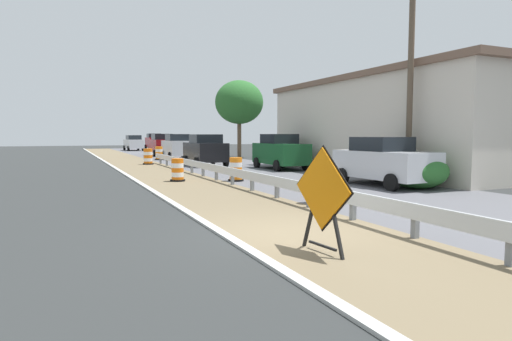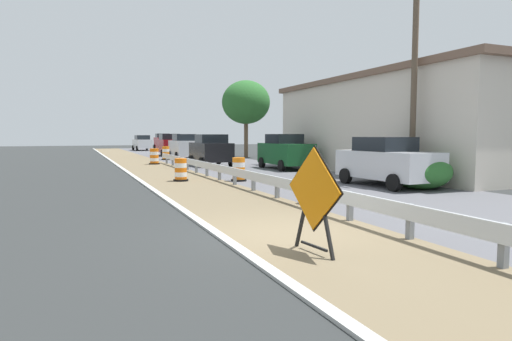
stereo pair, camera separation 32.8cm
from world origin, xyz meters
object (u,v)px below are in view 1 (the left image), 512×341
object	(u,v)px
car_lead_near_lane	(162,145)
utility_pole_near	(411,70)
traffic_barrel_far	(148,157)
traffic_barrel_nearest	(318,187)
car_distant_a	(384,161)
traffic_barrel_close	(236,171)
car_trailing_near_lane	(154,141)
car_trailing_far_lane	(205,150)
traffic_barrel_mid	(178,171)
car_mid_far_lane	(280,152)
car_distant_b	(133,143)
warning_sign_diamond	(322,194)
traffic_barrel_farther	(159,154)
car_lead_far_lane	(177,146)

from	to	relation	value
car_lead_near_lane	utility_pole_near	size ratio (longest dim) A/B	0.53
traffic_barrel_far	traffic_barrel_nearest	bearing A→B (deg)	-85.45
traffic_barrel_far	car_distant_a	world-z (taller)	car_distant_a
traffic_barrel_close	car_trailing_near_lane	world-z (taller)	car_trailing_near_lane
car_trailing_far_lane	car_distant_a	xyz separation A→B (m)	(3.14, -13.73, -0.05)
traffic_barrel_mid	car_mid_far_lane	size ratio (longest dim) A/B	0.23
utility_pole_near	car_trailing_near_lane	bearing A→B (deg)	91.25
traffic_barrel_close	traffic_barrel_far	xyz separation A→B (m)	(-1.56, 12.52, 0.02)
car_distant_a	traffic_barrel_close	bearing A→B (deg)	-131.84
traffic_barrel_close	car_distant_b	bearing A→B (deg)	87.76
car_mid_far_lane	traffic_barrel_close	bearing A→B (deg)	-41.62
utility_pole_near	car_mid_far_lane	bearing A→B (deg)	97.22
warning_sign_diamond	utility_pole_near	distance (m)	12.28
warning_sign_diamond	car_mid_far_lane	world-z (taller)	car_mid_far_lane
traffic_barrel_close	traffic_barrel_farther	xyz separation A→B (m)	(0.23, 17.57, 0.03)
car_lead_near_lane	utility_pole_near	bearing A→B (deg)	-170.49
traffic_barrel_close	car_distant_b	size ratio (longest dim) A/B	0.22
traffic_barrel_mid	car_distant_b	bearing A→B (deg)	84.27
traffic_barrel_farther	car_mid_far_lane	xyz separation A→B (m)	(4.71, -12.27, 0.55)
car_distant_a	utility_pole_near	distance (m)	3.91
car_lead_near_lane	car_lead_far_lane	xyz separation A→B (m)	(0.09, -5.73, -0.02)
traffic_barrel_far	traffic_barrel_mid	bearing A→B (deg)	-93.99
warning_sign_diamond	car_mid_far_lane	size ratio (longest dim) A/B	0.42
car_mid_far_lane	car_lead_near_lane	bearing A→B (deg)	-169.83
traffic_barrel_farther	car_lead_near_lane	bearing A→B (deg)	76.40
car_lead_near_lane	car_trailing_near_lane	size ratio (longest dim) A/B	1.15
traffic_barrel_far	car_distant_a	xyz separation A→B (m)	(6.36, -16.51, 0.49)
traffic_barrel_nearest	traffic_barrel_close	size ratio (longest dim) A/B	1.04
traffic_barrel_close	car_trailing_near_lane	bearing A→B (deg)	83.51
traffic_barrel_farther	car_distant_b	xyz separation A→B (m)	(1.34, 22.62, 0.50)
warning_sign_diamond	traffic_barrel_far	bearing A→B (deg)	-99.98
traffic_barrel_farther	car_lead_far_lane	xyz separation A→B (m)	(1.80, 1.35, 0.55)
warning_sign_diamond	traffic_barrel_mid	size ratio (longest dim) A/B	1.88
car_lead_far_lane	car_mid_far_lane	world-z (taller)	car_lead_far_lane
traffic_barrel_far	car_lead_near_lane	world-z (taller)	car_lead_near_lane
traffic_barrel_nearest	traffic_barrel_farther	distance (m)	24.34
traffic_barrel_mid	car_lead_far_lane	size ratio (longest dim) A/B	0.21
car_trailing_far_lane	car_distant_b	xyz separation A→B (m)	(-0.10, 30.46, -0.04)
car_lead_far_lane	utility_pole_near	world-z (taller)	utility_pole_near
traffic_barrel_far	warning_sign_diamond	bearing A→B (deg)	-93.24
traffic_barrel_far	car_trailing_far_lane	distance (m)	4.30
traffic_barrel_nearest	utility_pole_near	xyz separation A→B (m)	(6.13, 2.81, 4.17)
utility_pole_near	car_trailing_far_lane	bearing A→B (deg)	107.98
traffic_barrel_mid	car_trailing_far_lane	size ratio (longest dim) A/B	0.25
warning_sign_diamond	car_distant_b	distance (m)	51.83
car_lead_far_lane	car_mid_far_lane	bearing A→B (deg)	-166.45
traffic_barrel_mid	car_lead_far_lane	xyz separation A→B (m)	(4.40, 17.93, 0.60)
traffic_barrel_farther	car_mid_far_lane	size ratio (longest dim) A/B	0.25
car_lead_far_lane	car_trailing_far_lane	distance (m)	9.19
traffic_barrel_nearest	traffic_barrel_mid	world-z (taller)	traffic_barrel_nearest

